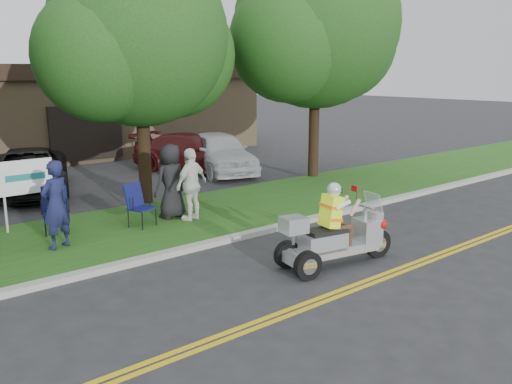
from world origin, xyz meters
TOP-DOWN VIEW (x-y plane):
  - ground at (0.00, 0.00)m, footprint 120.00×120.00m
  - centerline_near at (0.00, -0.58)m, footprint 60.00×0.10m
  - centerline_far at (0.00, -0.42)m, footprint 60.00×0.10m
  - curb at (0.00, 3.05)m, footprint 60.00×0.25m
  - grass_verge at (0.00, 5.20)m, footprint 60.00×4.00m
  - commercial_building at (2.00, 18.98)m, footprint 18.00×8.20m
  - tree_mid at (0.55, 7.23)m, footprint 5.88×4.80m
  - tree_right at (7.06, 7.03)m, footprint 6.86×5.60m
  - business_sign at (-2.90, 6.60)m, footprint 1.25×0.06m
  - trike_scooter at (0.98, 0.48)m, footprint 2.58×1.07m
  - lawn_chair_a at (-2.49, 5.94)m, footprint 0.71×0.72m
  - lawn_chair_b at (-0.80, 5.17)m, footprint 0.71×0.72m
  - spectator_adult_left at (-2.88, 4.73)m, footprint 0.80×0.67m
  - spectator_adult_right at (0.50, 4.80)m, footprint 1.14×0.74m
  - spectator_chair_b at (0.22, 5.31)m, footprint 1.02×0.76m
  - parked_car_mid at (-1.52, 10.99)m, footprint 3.78×5.37m
  - parked_car_right at (4.50, 10.83)m, footprint 3.84×5.29m
  - parked_car_far_right at (5.07, 10.01)m, footprint 3.05×4.90m

SIDE VIEW (x-z plane):
  - ground at x=0.00m, z-range 0.00..0.00m
  - centerline_near at x=0.00m, z-range 0.00..0.01m
  - centerline_far at x=0.00m, z-range 0.00..0.01m
  - grass_verge at x=0.00m, z-range 0.01..0.11m
  - curb at x=0.00m, z-range 0.00..0.12m
  - trike_scooter at x=0.98m, z-range -0.25..1.44m
  - parked_car_mid at x=-1.52m, z-range 0.00..1.36m
  - lawn_chair_b at x=-0.80m, z-range 0.17..1.21m
  - lawn_chair_a at x=-2.49m, z-range 0.17..1.23m
  - parked_car_right at x=4.50m, z-range 0.00..1.42m
  - parked_car_far_right at x=5.07m, z-range 0.00..1.56m
  - spectator_adult_right at x=0.50m, z-range 0.10..1.92m
  - spectator_adult_left at x=-2.88m, z-range 0.10..1.98m
  - spectator_chair_b at x=0.22m, z-range 0.10..2.00m
  - business_sign at x=-2.90m, z-range 0.38..2.13m
  - commercial_building at x=2.00m, z-range 0.01..4.01m
  - tree_mid at x=0.55m, z-range 0.91..7.96m
  - tree_right at x=7.06m, z-range 0.99..9.06m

